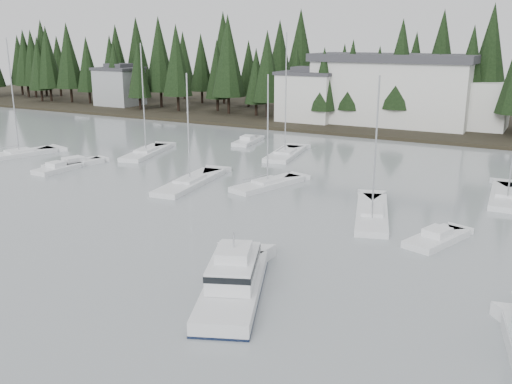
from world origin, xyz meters
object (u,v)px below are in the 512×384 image
Objects in this scene: cabin_cruiser_center at (233,284)px; runabout_0 at (56,170)px; sailboat_0 at (507,198)px; sailboat_9 at (267,186)px; runabout_3 at (248,142)px; harbor_inn at (405,91)px; sailboat_7 at (146,154)px; runabout_4 at (74,165)px; sailboat_3 at (372,216)px; house_west at (308,95)px; sailboat_6 at (19,155)px; runabout_1 at (437,240)px; sailboat_5 at (285,155)px; house_far_west at (119,86)px; sailboat_10 at (190,184)px.

cabin_cruiser_center reaches higher than runabout_0.
sailboat_0 reaches higher than sailboat_9.
harbor_inn is at bearing -40.38° from runabout_3.
harbor_inn is at bearing -45.90° from sailboat_7.
sailboat_0 is at bearing -63.79° from runabout_4.
sailboat_3 is at bearing -87.31° from runabout_0.
sailboat_3 is (24.52, -43.86, -4.60)m from house_west.
cabin_cruiser_center is 1.56× the size of runabout_3.
harbor_inn is at bearing -14.38° from runabout_4.
sailboat_7 is (-29.39, 28.78, -0.56)m from cabin_cruiser_center.
sailboat_6 reaches higher than sailboat_3.
runabout_3 is at bearing -90.61° from house_west.
sailboat_9 is at bearing 0.49° from cabin_cruiser_center.
runabout_1 is (15.32, -50.78, -5.64)m from harbor_inn.
cabin_cruiser_center is 0.68× the size of sailboat_5.
harbor_inn is 4.48× the size of runabout_3.
runabout_0 is (-23.09, -5.03, 0.07)m from sailboat_9.
house_far_west is at bearing 50.90° from runabout_4.
house_far_west is 65.33m from sailboat_10.
sailboat_5 reaches higher than harbor_inn.
sailboat_9 is at bearing -93.07° from harbor_inn.
sailboat_3 reaches higher than cabin_cruiser_center.
sailboat_0 is 45.16m from runabout_4.
house_far_west is at bearing 40.23° from sailboat_10.
sailboat_9 reaches higher than house_far_west.
sailboat_7 is (-22.50, -36.21, -5.70)m from harbor_inn.
harbor_inn reaches higher than sailboat_3.
runabout_3 and runabout_4 have the same top height.
house_far_west is 90.30m from cabin_cruiser_center.
house_far_west is 0.56× the size of sailboat_5.
sailboat_9 is 1.85× the size of runabout_1.
sailboat_6 is (-35.70, -44.09, -5.69)m from harbor_inn.
sailboat_3 is 45.29m from sailboat_6.
sailboat_0 is at bearing 5.51° from runabout_1.
runabout_1 is (-3.38, -14.27, 0.07)m from sailboat_0.
sailboat_5 reaches higher than house_far_west.
house_west is 20.66m from runabout_3.
sailboat_3 reaches higher than house_far_west.
harbor_inn is at bearing -18.34° from sailboat_10.
sailboat_0 is 21.92m from sailboat_9.
runabout_3 is (-33.95, 13.01, 0.07)m from sailboat_0.
house_west is 45.92m from runabout_0.
sailboat_6 reaches higher than harbor_inn.
sailboat_7 is 1.23× the size of sailboat_9.
sailboat_5 is at bearing 25.28° from sailboat_3.
sailboat_6 is 33.43m from sailboat_9.
sailboat_0 is 1.97× the size of runabout_3.
sailboat_0 is at bearing -24.91° from house_far_west.
runabout_4 is at bearing 97.29° from sailboat_0.
cabin_cruiser_center is (6.90, -64.99, -5.14)m from harbor_inn.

